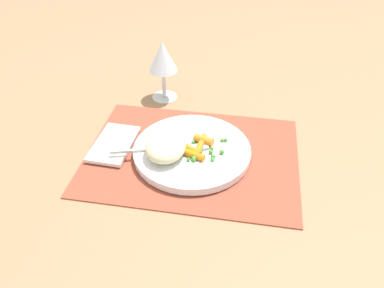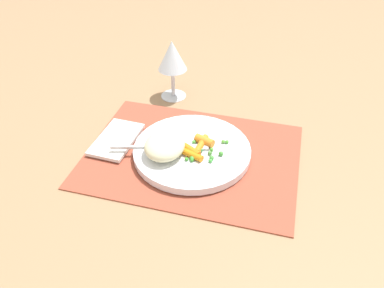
{
  "view_description": "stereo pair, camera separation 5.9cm",
  "coord_description": "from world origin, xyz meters",
  "px_view_note": "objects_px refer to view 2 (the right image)",
  "views": [
    {
      "loc": [
        0.1,
        -0.6,
        0.52
      ],
      "look_at": [
        0.0,
        0.0,
        0.03
      ],
      "focal_mm": 35.82,
      "sensor_mm": 36.0,
      "label": 1
    },
    {
      "loc": [
        0.16,
        -0.59,
        0.52
      ],
      "look_at": [
        0.0,
        0.0,
        0.03
      ],
      "focal_mm": 35.82,
      "sensor_mm": 36.0,
      "label": 2
    }
  ],
  "objects_px": {
    "rice_mound": "(165,145)",
    "fork": "(170,147)",
    "plate": "(192,151)",
    "napkin": "(117,139)",
    "carrot_portion": "(198,147)",
    "wine_glass": "(172,58)"
  },
  "relations": [
    {
      "from": "rice_mound",
      "to": "carrot_portion",
      "type": "xyz_separation_m",
      "value": [
        0.06,
        0.03,
        -0.01
      ]
    },
    {
      "from": "carrot_portion",
      "to": "fork",
      "type": "xyz_separation_m",
      "value": [
        -0.06,
        -0.01,
        -0.0
      ]
    },
    {
      "from": "wine_glass",
      "to": "rice_mound",
      "type": "bearing_deg",
      "value": -76.33
    },
    {
      "from": "wine_glass",
      "to": "napkin",
      "type": "relative_size",
      "value": 1.14
    },
    {
      "from": "plate",
      "to": "napkin",
      "type": "distance_m",
      "value": 0.17
    },
    {
      "from": "fork",
      "to": "napkin",
      "type": "bearing_deg",
      "value": 173.53
    },
    {
      "from": "carrot_portion",
      "to": "napkin",
      "type": "xyz_separation_m",
      "value": [
        -0.18,
        0.0,
        -0.02
      ]
    },
    {
      "from": "carrot_portion",
      "to": "napkin",
      "type": "relative_size",
      "value": 0.6
    },
    {
      "from": "plate",
      "to": "rice_mound",
      "type": "xyz_separation_m",
      "value": [
        -0.05,
        -0.03,
        0.03
      ]
    },
    {
      "from": "napkin",
      "to": "wine_glass",
      "type": "bearing_deg",
      "value": 74.29
    },
    {
      "from": "fork",
      "to": "plate",
      "type": "bearing_deg",
      "value": 15.92
    },
    {
      "from": "plate",
      "to": "fork",
      "type": "height_order",
      "value": "fork"
    },
    {
      "from": "plate",
      "to": "napkin",
      "type": "bearing_deg",
      "value": 179.34
    },
    {
      "from": "carrot_portion",
      "to": "wine_glass",
      "type": "xyz_separation_m",
      "value": [
        -0.12,
        0.22,
        0.08
      ]
    },
    {
      "from": "carrot_portion",
      "to": "fork",
      "type": "height_order",
      "value": "carrot_portion"
    },
    {
      "from": "rice_mound",
      "to": "plate",
      "type": "bearing_deg",
      "value": 33.31
    },
    {
      "from": "napkin",
      "to": "fork",
      "type": "bearing_deg",
      "value": -6.47
    },
    {
      "from": "fork",
      "to": "rice_mound",
      "type": "bearing_deg",
      "value": -103.02
    },
    {
      "from": "fork",
      "to": "carrot_portion",
      "type": "bearing_deg",
      "value": 9.99
    },
    {
      "from": "plate",
      "to": "wine_glass",
      "type": "bearing_deg",
      "value": 116.38
    },
    {
      "from": "rice_mound",
      "to": "fork",
      "type": "height_order",
      "value": "rice_mound"
    },
    {
      "from": "carrot_portion",
      "to": "plate",
      "type": "bearing_deg",
      "value": 168.35
    }
  ]
}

